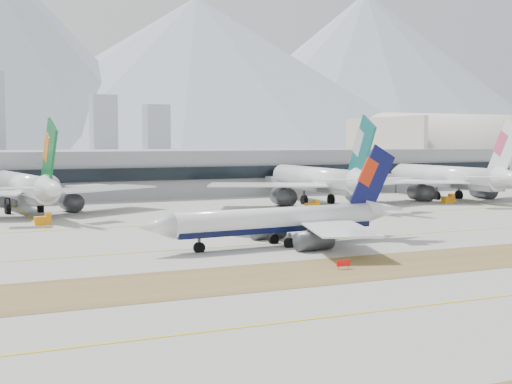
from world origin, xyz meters
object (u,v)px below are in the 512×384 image
widebody_eva (25,188)px  terminal (146,172)px  hangar (465,180)px  widebody_cathay (320,181)px  widebody_china_air (450,178)px  taxiing_airliner (286,221)px

widebody_eva → terminal: (44.59, 47.34, 1.18)m
widebody_eva → hangar: 210.37m
widebody_eva → widebody_cathay: (80.15, -8.31, 0.37)m
widebody_cathay → hangar: bearing=-53.5°
widebody_cathay → hangar: (119.00, 75.81, -6.55)m
widebody_eva → terminal: size_ratio=0.24×
widebody_eva → widebody_china_air: widebody_china_air is taller
terminal → taxiing_airliner: bearing=-94.4°
widebody_eva → hangar: bearing=-78.0°
widebody_cathay → hangar: size_ratio=0.77×
widebody_eva → widebody_china_air: 125.62m
terminal → hangar: 156.05m
widebody_cathay → taxiing_airliner: bearing=150.1°
widebody_china_air → terminal: widebody_china_air is taller
hangar → taxiing_airliner: bearing=-139.0°
terminal → hangar: bearing=7.4°
taxiing_airliner → terminal: bearing=-98.2°
taxiing_airliner → widebody_cathay: widebody_cathay is taller
taxiing_airliner → widebody_china_air: bearing=-148.4°
taxiing_airliner → hangar: size_ratio=0.59×
widebody_eva → widebody_cathay: widebody_cathay is taller
widebody_eva → hangar: hangar is taller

